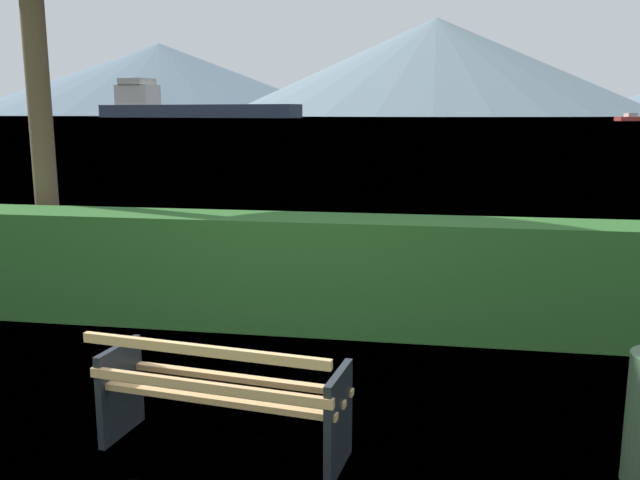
# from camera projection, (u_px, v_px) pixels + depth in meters

# --- Properties ---
(ground_plane) EXTENTS (1400.00, 1400.00, 0.00)m
(ground_plane) POSITION_uv_depth(u_px,v_px,m) (226.00, 449.00, 4.65)
(ground_plane) COLOR #4C6B33
(water_surface) EXTENTS (620.00, 620.00, 0.00)m
(water_surface) POSITION_uv_depth(u_px,v_px,m) (433.00, 118.00, 303.27)
(water_surface) COLOR #7A99A8
(water_surface) RESTS_ON ground_plane
(park_bench) EXTENTS (1.78, 0.80, 0.87)m
(park_bench) POSITION_uv_depth(u_px,v_px,m) (221.00, 395.00, 4.52)
(park_bench) COLOR tan
(park_bench) RESTS_ON ground_plane
(hedge_row) EXTENTS (11.63, 0.76, 1.21)m
(hedge_row) POSITION_uv_depth(u_px,v_px,m) (303.00, 272.00, 7.22)
(hedge_row) COLOR #285B23
(hedge_row) RESTS_ON ground_plane
(cargo_ship_large) EXTENTS (100.86, 36.18, 18.01)m
(cargo_ship_large) POSITION_uv_depth(u_px,v_px,m) (181.00, 106.00, 305.96)
(cargo_ship_large) COLOR #2D384C
(cargo_ship_large) RESTS_ON water_surface
(sailboat_mid) EXTENTS (9.14, 6.54, 2.15)m
(sailboat_mid) POSITION_uv_depth(u_px,v_px,m) (631.00, 118.00, 186.11)
(sailboat_mid) COLOR #B2332D
(sailboat_mid) RESTS_ON water_surface
(distant_hills) EXTENTS (850.18, 405.64, 72.98)m
(distant_hills) POSITION_uv_depth(u_px,v_px,m) (406.00, 74.00, 543.21)
(distant_hills) COLOR slate
(distant_hills) RESTS_ON ground_plane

